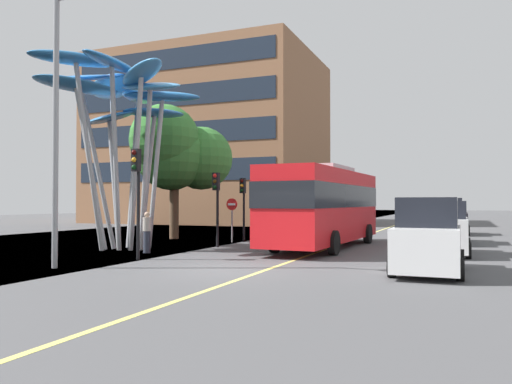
{
  "coord_description": "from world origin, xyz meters",
  "views": [
    {
      "loc": [
        6.71,
        -13.83,
        2.05
      ],
      "look_at": [
        -1.79,
        6.97,
        2.5
      ],
      "focal_mm": 35.48,
      "sensor_mm": 36.0,
      "label": 1
    }
  ],
  "objects_px": {
    "traffic_light_kerb_near": "(137,180)",
    "no_entry_sign": "(232,213)",
    "leaf_sculpture": "(120,100)",
    "pedestrian": "(147,232)",
    "car_parked_far": "(444,222)",
    "car_side_street": "(452,219)",
    "red_bus": "(325,203)",
    "street_lamp": "(65,93)",
    "traffic_light_kerb_far": "(217,193)",
    "car_parked_near": "(428,238)",
    "traffic_light_island_mid": "(243,195)",
    "car_parked_mid": "(443,229)"
  },
  "relations": [
    {
      "from": "traffic_light_kerb_near",
      "to": "no_entry_sign",
      "type": "relative_size",
      "value": 1.76
    },
    {
      "from": "leaf_sculpture",
      "to": "pedestrian",
      "type": "relative_size",
      "value": 5.03
    },
    {
      "from": "car_parked_far",
      "to": "car_side_street",
      "type": "distance_m",
      "value": 7.45
    },
    {
      "from": "red_bus",
      "to": "street_lamp",
      "type": "height_order",
      "value": "street_lamp"
    },
    {
      "from": "traffic_light_kerb_far",
      "to": "car_parked_near",
      "type": "height_order",
      "value": "traffic_light_kerb_far"
    },
    {
      "from": "street_lamp",
      "to": "pedestrian",
      "type": "xyz_separation_m",
      "value": [
        -0.43,
        5.03,
        -4.61
      ]
    },
    {
      "from": "red_bus",
      "to": "car_side_street",
      "type": "bearing_deg",
      "value": 67.56
    },
    {
      "from": "traffic_light_kerb_far",
      "to": "traffic_light_island_mid",
      "type": "relative_size",
      "value": 1.02
    },
    {
      "from": "car_side_street",
      "to": "pedestrian",
      "type": "relative_size",
      "value": 2.47
    },
    {
      "from": "car_side_street",
      "to": "street_lamp",
      "type": "relative_size",
      "value": 0.47
    },
    {
      "from": "car_parked_near",
      "to": "pedestrian",
      "type": "relative_size",
      "value": 2.59
    },
    {
      "from": "car_parked_mid",
      "to": "no_entry_sign",
      "type": "relative_size",
      "value": 1.83
    },
    {
      "from": "car_side_street",
      "to": "pedestrian",
      "type": "distance_m",
      "value": 20.51
    },
    {
      "from": "car_parked_near",
      "to": "pedestrian",
      "type": "bearing_deg",
      "value": 170.87
    },
    {
      "from": "car_parked_near",
      "to": "car_side_street",
      "type": "distance_m",
      "value": 18.95
    },
    {
      "from": "traffic_light_kerb_near",
      "to": "car_parked_near",
      "type": "height_order",
      "value": "traffic_light_kerb_near"
    },
    {
      "from": "red_bus",
      "to": "traffic_light_island_mid",
      "type": "xyz_separation_m",
      "value": [
        -5.09,
        2.49,
        0.42
      ]
    },
    {
      "from": "leaf_sculpture",
      "to": "car_parked_far",
      "type": "bearing_deg",
      "value": 32.89
    },
    {
      "from": "traffic_light_kerb_far",
      "to": "car_parked_mid",
      "type": "height_order",
      "value": "traffic_light_kerb_far"
    },
    {
      "from": "red_bus",
      "to": "no_entry_sign",
      "type": "distance_m",
      "value": 5.35
    },
    {
      "from": "traffic_light_kerb_far",
      "to": "pedestrian",
      "type": "distance_m",
      "value": 3.94
    },
    {
      "from": "red_bus",
      "to": "car_parked_near",
      "type": "bearing_deg",
      "value": -54.19
    },
    {
      "from": "red_bus",
      "to": "traffic_light_island_mid",
      "type": "height_order",
      "value": "red_bus"
    },
    {
      "from": "car_side_street",
      "to": "car_parked_near",
      "type": "bearing_deg",
      "value": -90.88
    },
    {
      "from": "car_parked_near",
      "to": "car_side_street",
      "type": "xyz_separation_m",
      "value": [
        0.29,
        18.95,
        -0.02
      ]
    },
    {
      "from": "car_parked_near",
      "to": "pedestrian",
      "type": "xyz_separation_m",
      "value": [
        -10.88,
        1.75,
        -0.18
      ]
    },
    {
      "from": "leaf_sculpture",
      "to": "car_parked_mid",
      "type": "distance_m",
      "value": 14.73
    },
    {
      "from": "traffic_light_kerb_near",
      "to": "traffic_light_island_mid",
      "type": "height_order",
      "value": "traffic_light_kerb_near"
    },
    {
      "from": "traffic_light_kerb_far",
      "to": "car_side_street",
      "type": "xyz_separation_m",
      "value": [
        9.68,
        13.93,
        -1.46
      ]
    },
    {
      "from": "car_parked_near",
      "to": "no_entry_sign",
      "type": "distance_m",
      "value": 12.73
    },
    {
      "from": "leaf_sculpture",
      "to": "traffic_light_kerb_far",
      "type": "distance_m",
      "value": 5.97
    },
    {
      "from": "red_bus",
      "to": "car_parked_far",
      "type": "distance_m",
      "value": 6.92
    },
    {
      "from": "red_bus",
      "to": "leaf_sculpture",
      "type": "height_order",
      "value": "leaf_sculpture"
    },
    {
      "from": "car_parked_near",
      "to": "red_bus",
      "type": "bearing_deg",
      "value": 125.81
    },
    {
      "from": "leaf_sculpture",
      "to": "street_lamp",
      "type": "relative_size",
      "value": 0.96
    },
    {
      "from": "car_parked_near",
      "to": "traffic_light_kerb_near",
      "type": "bearing_deg",
      "value": -177.55
    },
    {
      "from": "car_parked_near",
      "to": "street_lamp",
      "type": "height_order",
      "value": "street_lamp"
    },
    {
      "from": "car_parked_far",
      "to": "pedestrian",
      "type": "bearing_deg",
      "value": -138.25
    },
    {
      "from": "traffic_light_kerb_far",
      "to": "traffic_light_island_mid",
      "type": "bearing_deg",
      "value": 96.79
    },
    {
      "from": "leaf_sculpture",
      "to": "car_parked_far",
      "type": "distance_m",
      "value": 16.68
    },
    {
      "from": "leaf_sculpture",
      "to": "no_entry_sign",
      "type": "distance_m",
      "value": 7.79
    },
    {
      "from": "traffic_light_kerb_far",
      "to": "car_side_street",
      "type": "bearing_deg",
      "value": 55.21
    },
    {
      "from": "pedestrian",
      "to": "leaf_sculpture",
      "type": "bearing_deg",
      "value": 152.03
    },
    {
      "from": "red_bus",
      "to": "car_parked_far",
      "type": "relative_size",
      "value": 2.33
    },
    {
      "from": "traffic_light_island_mid",
      "to": "street_lamp",
      "type": "relative_size",
      "value": 0.38
    },
    {
      "from": "car_parked_far",
      "to": "car_parked_near",
      "type": "bearing_deg",
      "value": -90.24
    },
    {
      "from": "street_lamp",
      "to": "no_entry_sign",
      "type": "distance_m",
      "value": 11.87
    },
    {
      "from": "traffic_light_island_mid",
      "to": "pedestrian",
      "type": "relative_size",
      "value": 2.01
    },
    {
      "from": "red_bus",
      "to": "pedestrian",
      "type": "xyz_separation_m",
      "value": [
        -6.09,
        -4.89,
        -1.17
      ]
    },
    {
      "from": "car_side_street",
      "to": "car_parked_far",
      "type": "bearing_deg",
      "value": -91.88
    }
  ]
}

